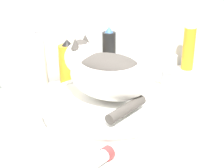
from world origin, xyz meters
The scene contains 8 objects.
sink_basin centered at (0.00, 0.30, 0.92)m, with size 0.41×0.41×0.05m.
cat centered at (-0.01, 0.31, 1.02)m, with size 0.28×0.31×0.18m.
faucet centered at (0.23, 0.37, 0.98)m, with size 0.16×0.08×0.16m.
hairspray_can_black centered at (0.09, 0.55, 0.99)m, with size 0.05×0.05×0.21m.
shampoo_bottle_tall centered at (0.44, 0.55, 0.99)m, with size 0.05×0.05×0.20m.
soap_pump_bottle centered at (-0.17, 0.55, 0.99)m, with size 0.06×0.06×0.22m.
spray_bottle_trigger centered at (-0.06, 0.55, 0.97)m, with size 0.07×0.07×0.17m.
cream_tube centered at (-0.15, 0.05, 0.91)m, with size 0.15×0.10×0.03m.
Camera 1 is at (-0.29, -0.50, 1.34)m, focal length 50.00 mm.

